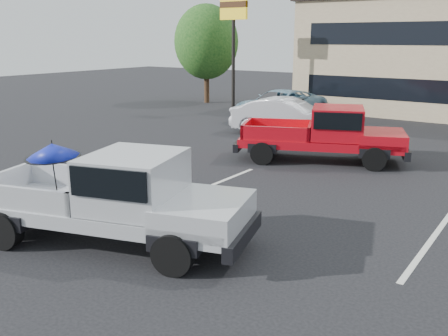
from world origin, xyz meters
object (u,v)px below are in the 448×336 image
Objects in this scene: red_pickup at (332,132)px; blue_suv at (280,105)px; silver_sedan at (288,117)px; silver_pickup at (124,194)px; tree_left at (206,42)px; motel_sign at (234,25)px.

red_pickup is 1.09× the size of blue_suv.
silver_pickup is at bearing -172.18° from silver_sedan.
red_pickup is at bearing -138.84° from silver_sedan.
tree_left is at bearing 105.95° from silver_pickup.
tree_left is at bearing 143.13° from motel_sign.
red_pickup is at bearing -39.52° from motel_sign.
silver_pickup is at bearing -63.31° from motel_sign.
silver_sedan is (-2.67, 11.99, -0.27)m from silver_pickup.
tree_left is 11.99m from silver_sedan.
silver_pickup is 8.81m from red_pickup.
red_pickup reaches higher than blue_suv.
motel_sign is at bearing 100.24° from silver_pickup.
red_pickup is (0.63, 8.79, -0.05)m from silver_pickup.
red_pickup is 1.24× the size of silver_sedan.
silver_sedan is (5.33, -3.92, -3.87)m from motel_sign.
silver_sedan is at bearing -36.56° from tree_left.
red_pickup is 8.54m from blue_suv.
silver_sedan reaches higher than blue_suv.
silver_pickup is 16.08m from blue_suv.
motel_sign is at bearing -36.87° from tree_left.
red_pickup is at bearing 69.43° from silver_pickup.
silver_pickup is 1.12× the size of blue_suv.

